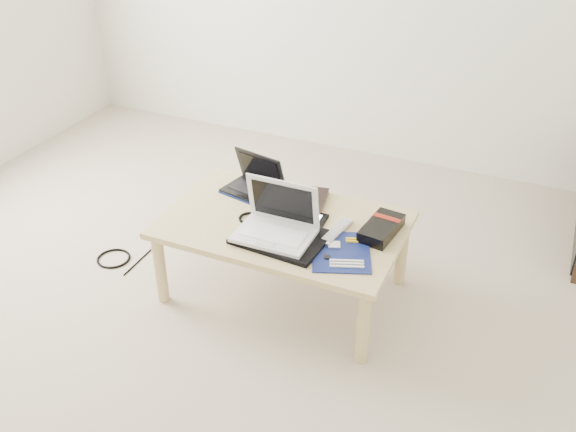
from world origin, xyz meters
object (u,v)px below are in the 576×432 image
at_px(netbook, 255,184).
at_px(gpu_box, 381,228).
at_px(coffee_table, 283,231).
at_px(white_laptop, 277,223).

height_order(netbook, gpu_box, netbook).
distance_m(coffee_table, gpu_box, 0.46).
bearing_deg(gpu_box, coffee_table, -168.51).
xyz_separation_m(white_laptop, gpu_box, (0.41, 0.21, -0.04)).
relative_size(white_laptop, gpu_box, 1.26).
bearing_deg(coffee_table, netbook, 140.09).
bearing_deg(netbook, coffee_table, -39.91).
relative_size(coffee_table, netbook, 3.53).
distance_m(netbook, gpu_box, 0.70).
bearing_deg(coffee_table, gpu_box, 11.49).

